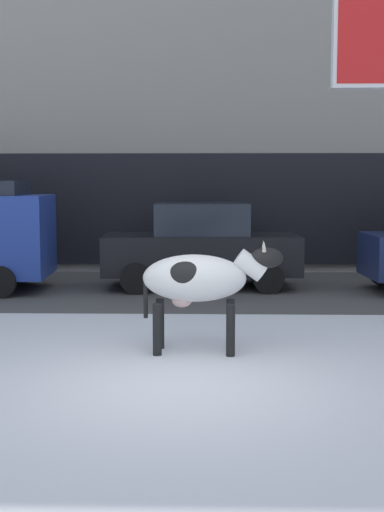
# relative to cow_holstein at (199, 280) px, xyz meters

# --- Properties ---
(ground_plane) EXTENTS (120.00, 120.00, 0.00)m
(ground_plane) POSITION_rel_cow_holstein_xyz_m (-0.23, -1.54, -1.00)
(ground_plane) COLOR white
(road_strip) EXTENTS (60.00, 5.60, 0.01)m
(road_strip) POSITION_rel_cow_holstein_xyz_m (-0.23, 5.50, -1.00)
(road_strip) COLOR #514F4C
(road_strip) RESTS_ON ground
(building_facade) EXTENTS (44.00, 6.10, 13.00)m
(building_facade) POSITION_rel_cow_holstein_xyz_m (-0.23, 11.37, 5.48)
(building_facade) COLOR gray
(building_facade) RESTS_ON ground
(cow_holstein) EXTENTS (1.90, 0.63, 1.54)m
(cow_holstein) POSITION_rel_cow_holstein_xyz_m (0.00, 0.00, 0.00)
(cow_holstein) COLOR silver
(cow_holstein) RESTS_ON ground
(car_black_sedan) EXTENTS (4.28, 2.14, 1.84)m
(car_black_sedan) POSITION_rel_cow_holstein_xyz_m (-0.04, 5.74, -0.09)
(car_black_sedan) COLOR black
(car_black_sedan) RESTS_ON ground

